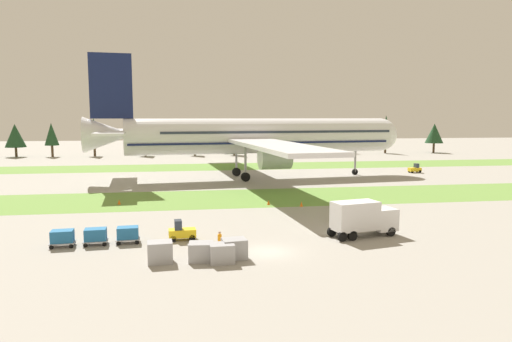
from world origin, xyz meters
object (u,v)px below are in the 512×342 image
baggage_tug (181,232)px  uld_container_3 (234,249)px  cargo_dolly_second (96,235)px  uld_container_1 (160,252)px  taxiway_marker_0 (269,202)px  taxiway_marker_1 (119,202)px  cargo_dolly_lead (128,233)px  ground_crew_marshaller (220,240)px  taxiway_marker_2 (301,204)px  cargo_dolly_third (62,237)px  airliner (253,136)px  uld_container_2 (201,252)px  catering_truck (363,217)px  pushback_tractor (415,169)px  uld_container_0 (222,253)px  ground_crew_loader (333,211)px

baggage_tug → uld_container_3: baggage_tug is taller
cargo_dolly_second → uld_container_1: bearing=41.0°
uld_container_3 → taxiway_marker_0: 23.96m
taxiway_marker_1 → cargo_dolly_lead: bearing=-79.7°
baggage_tug → taxiway_marker_1: 21.47m
cargo_dolly_second → taxiway_marker_1: (-0.74, 20.22, -0.58)m
ground_crew_marshaller → taxiway_marker_2: (12.19, 18.47, -0.60)m
cargo_dolly_third → cargo_dolly_lead: bearing=90.0°
airliner → taxiway_marker_2: bearing=-1.2°
taxiway_marker_0 → uld_container_2: bearing=-113.0°
uld_container_2 → ground_crew_marshaller: bearing=58.4°
taxiway_marker_2 → cargo_dolly_lead: bearing=-144.4°
uld_container_2 → cargo_dolly_third: bearing=154.0°
baggage_tug → taxiway_marker_0: (11.50, 16.28, -0.48)m
cargo_dolly_second → taxiway_marker_0: cargo_dolly_second is taller
baggage_tug → ground_crew_marshaller: 5.31m
catering_truck → cargo_dolly_third: bearing=-103.3°
uld_container_2 → pushback_tractor: bearing=48.8°
cargo_dolly_lead → uld_container_1: size_ratio=1.15×
taxiway_marker_0 → taxiway_marker_1: taxiway_marker_1 is taller
cargo_dolly_third → ground_crew_marshaller: (14.22, -3.27, 0.03)m
airliner → uld_container_0: (-9.85, -50.93, -7.45)m
airliner → ground_crew_loader: 37.44m
uld_container_3 → uld_container_1: bearing=-178.3°
pushback_tractor → taxiway_marker_0: 48.41m
cargo_dolly_lead → taxiway_marker_1: bearing=-173.9°
pushback_tractor → uld_container_1: size_ratio=1.36×
baggage_tug → uld_container_2: 7.08m
uld_container_1 → pushback_tractor: bearing=46.8°
cargo_dolly_third → uld_container_2: 13.89m
airliner → pushback_tractor: size_ratio=27.92×
cargo_dolly_third → uld_container_1: size_ratio=1.15×
ground_crew_marshaller → uld_container_2: ground_crew_marshaller is taller
airliner → uld_container_2: (-11.53, -50.24, -7.46)m
catering_truck → taxiway_marker_0: bearing=-172.2°
ground_crew_loader → taxiway_marker_0: 11.15m
ground_crew_loader → cargo_dolly_second: bearing=10.8°
baggage_tug → pushback_tractor: same height
pushback_tractor → taxiway_marker_2: 46.60m
pushback_tractor → uld_container_2: bearing=132.9°
airliner → uld_container_0: size_ratio=37.97×
ground_crew_marshaller → uld_container_1: uld_container_1 is taller
uld_container_1 → taxiway_marker_1: (-6.98, 26.44, -0.54)m
baggage_tug → uld_container_1: 7.00m
ground_crew_marshaller → uld_container_0: (-0.07, -3.52, -0.15)m
cargo_dolly_lead → taxiway_marker_1: 20.35m
catering_truck → uld_container_0: catering_truck is taller
catering_truck → uld_container_3: bearing=-80.7°
airliner → ground_crew_loader: size_ratio=43.65×
cargo_dolly_third → ground_crew_marshaller: 14.59m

